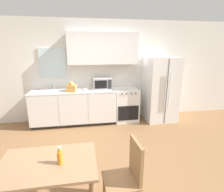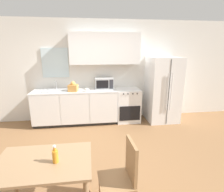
% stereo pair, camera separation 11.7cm
% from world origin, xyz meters
% --- Properties ---
extents(ground_plane, '(12.00, 12.00, 0.00)m').
position_xyz_m(ground_plane, '(0.00, 0.00, 0.00)').
color(ground_plane, olive).
extents(wall_back, '(12.00, 0.38, 2.70)m').
position_xyz_m(wall_back, '(0.06, 2.06, 1.47)').
color(wall_back, silver).
rests_on(wall_back, ground_plane).
extents(kitchen_counter, '(2.18, 0.65, 0.90)m').
position_xyz_m(kitchen_counter, '(-0.44, 1.75, 0.46)').
color(kitchen_counter, '#333333').
rests_on(kitchen_counter, ground_plane).
extents(oven_range, '(0.63, 0.64, 0.89)m').
position_xyz_m(oven_range, '(0.96, 1.76, 0.45)').
color(oven_range, white).
rests_on(oven_range, ground_plane).
extents(refrigerator, '(0.81, 0.82, 1.74)m').
position_xyz_m(refrigerator, '(1.91, 1.68, 0.87)').
color(refrigerator, white).
rests_on(refrigerator, ground_plane).
extents(kitchen_sink, '(0.63, 0.45, 0.23)m').
position_xyz_m(kitchen_sink, '(-0.94, 1.76, 0.92)').
color(kitchen_sink, '#B7BABC').
rests_on(kitchen_sink, kitchen_counter).
extents(microwave, '(0.49, 0.34, 0.29)m').
position_xyz_m(microwave, '(0.33, 1.87, 1.05)').
color(microwave, '#B7BABC').
rests_on(microwave, kitchen_counter).
extents(coffee_mug, '(0.11, 0.08, 0.08)m').
position_xyz_m(coffee_mug, '(-0.13, 1.58, 0.95)').
color(coffee_mug, white).
rests_on(coffee_mug, kitchen_counter).
extents(grocery_bag_0, '(0.26, 0.23, 0.26)m').
position_xyz_m(grocery_bag_0, '(-0.47, 1.63, 1.01)').
color(grocery_bag_0, '#DB994C').
rests_on(grocery_bag_0, kitchen_counter).
extents(dining_table, '(1.06, 0.71, 0.73)m').
position_xyz_m(dining_table, '(-0.60, -0.98, 0.61)').
color(dining_table, '#997551').
rests_on(dining_table, ground_plane).
extents(dining_chair_side, '(0.42, 0.42, 0.93)m').
position_xyz_m(dining_chair_side, '(0.31, -1.04, 0.54)').
color(dining_chair_side, '#997047').
rests_on(dining_chair_side, ground_plane).
extents(drink_bottle, '(0.06, 0.06, 0.20)m').
position_xyz_m(drink_bottle, '(-0.46, -1.02, 0.81)').
color(drink_bottle, orange).
rests_on(drink_bottle, dining_table).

